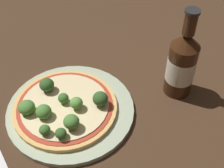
{
  "coord_description": "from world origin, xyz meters",
  "views": [
    {
      "loc": [
        -0.05,
        -0.44,
        0.53
      ],
      "look_at": [
        0.11,
        0.0,
        0.06
      ],
      "focal_mm": 50.0,
      "sensor_mm": 36.0,
      "label": 1
    }
  ],
  "objects": [
    {
      "name": "broccoli_floret_1",
      "position": [
        -0.03,
        0.07,
        0.04
      ],
      "size": [
        0.03,
        0.03,
        0.03
      ],
      "color": "#7A9E5B",
      "rests_on": "pizza"
    },
    {
      "name": "broccoli_floret_6",
      "position": [
        0.02,
        -0.01,
        0.04
      ],
      "size": [
        0.03,
        0.03,
        0.03
      ],
      "color": "#7A9E5B",
      "rests_on": "pizza"
    },
    {
      "name": "broccoli_floret_8",
      "position": [
        -0.05,
        -0.01,
        0.04
      ],
      "size": [
        0.03,
        0.03,
        0.03
      ],
      "color": "#7A9E5B",
      "rests_on": "pizza"
    },
    {
      "name": "pizza",
      "position": [
        0.0,
        0.01,
        0.02
      ],
      "size": [
        0.23,
        0.23,
        0.01
      ],
      "color": "tan",
      "rests_on": "plate"
    },
    {
      "name": "broccoli_floret_5",
      "position": [
        -0.05,
        -0.05,
        0.04
      ],
      "size": [
        0.02,
        0.02,
        0.02
      ],
      "color": "#7A9E5B",
      "rests_on": "pizza"
    },
    {
      "name": "broccoli_floret_3",
      "position": [
        -0.0,
        0.02,
        0.04
      ],
      "size": [
        0.02,
        0.02,
        0.02
      ],
      "color": "#7A9E5B",
      "rests_on": "pizza"
    },
    {
      "name": "broccoli_floret_7",
      "position": [
        0.0,
        -0.05,
        0.04
      ],
      "size": [
        0.03,
        0.03,
        0.03
      ],
      "color": "#7A9E5B",
      "rests_on": "pizza"
    },
    {
      "name": "broccoli_floret_0",
      "position": [
        -0.03,
        -0.07,
        0.04
      ],
      "size": [
        0.02,
        0.02,
        0.02
      ],
      "color": "#7A9E5B",
      "rests_on": "pizza"
    },
    {
      "name": "ground_plane",
      "position": [
        0.0,
        0.0,
        0.0
      ],
      "size": [
        3.0,
        3.0,
        0.0
      ],
      "primitive_type": "plane",
      "color": "#3D2819"
    },
    {
      "name": "broccoli_floret_4",
      "position": [
        -0.08,
        0.02,
        0.04
      ],
      "size": [
        0.04,
        0.04,
        0.03
      ],
      "color": "#7A9E5B",
      "rests_on": "pizza"
    },
    {
      "name": "beer_bottle",
      "position": [
        0.26,
        -0.01,
        0.08
      ],
      "size": [
        0.06,
        0.06,
        0.22
      ],
      "color": "#381E0F",
      "rests_on": "ground_plane"
    },
    {
      "name": "plate",
      "position": [
        0.01,
        0.01,
        0.01
      ],
      "size": [
        0.28,
        0.28,
        0.01
      ],
      "color": "#A3B293",
      "rests_on": "ground_plane"
    },
    {
      "name": "broccoli_floret_2",
      "position": [
        0.07,
        -0.01,
        0.04
      ],
      "size": [
        0.03,
        0.03,
        0.03
      ],
      "color": "#7A9E5B",
      "rests_on": "pizza"
    }
  ]
}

